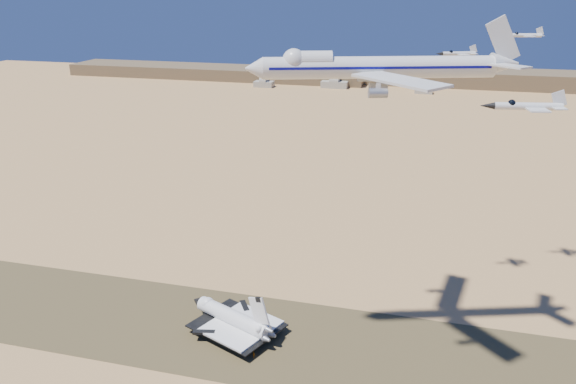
% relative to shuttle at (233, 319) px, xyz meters
% --- Properties ---
extents(ground, '(1200.00, 1200.00, 0.00)m').
position_rel_shuttle_xyz_m(ground, '(8.41, -1.15, -4.82)').
color(ground, tan).
rests_on(ground, ground).
extents(runway, '(600.00, 50.00, 0.06)m').
position_rel_shuttle_xyz_m(runway, '(8.41, -1.15, -4.79)').
color(runway, brown).
rests_on(runway, ground).
extents(ridgeline, '(960.00, 90.00, 18.00)m').
position_rel_shuttle_xyz_m(ridgeline, '(73.73, 526.15, 2.81)').
color(ridgeline, brown).
rests_on(ridgeline, ground).
extents(hangars, '(200.50, 29.50, 30.00)m').
position_rel_shuttle_xyz_m(hangars, '(-55.59, 477.28, 0.01)').
color(hangars, '#9D9A8B').
rests_on(hangars, ground).
extents(shuttle, '(36.82, 30.97, 17.91)m').
position_rel_shuttle_xyz_m(shuttle, '(0.00, 0.00, 0.00)').
color(shuttle, white).
rests_on(shuttle, runway).
extents(carrier_747, '(74.73, 55.51, 18.77)m').
position_rel_shuttle_xyz_m(carrier_747, '(42.48, 1.47, 85.68)').
color(carrier_747, silver).
extents(crew_a, '(0.55, 0.71, 1.70)m').
position_rel_shuttle_xyz_m(crew_a, '(6.61, -7.57, -3.90)').
color(crew_a, orange).
rests_on(crew_a, runway).
extents(crew_b, '(0.96, 1.01, 1.83)m').
position_rel_shuttle_xyz_m(crew_b, '(11.55, -12.22, -3.84)').
color(crew_b, orange).
rests_on(crew_b, runway).
extents(crew_c, '(1.21, 0.96, 1.84)m').
position_rel_shuttle_xyz_m(crew_c, '(10.52, -9.88, -3.84)').
color(crew_c, orange).
rests_on(crew_c, runway).
extents(chase_jet_a, '(15.53, 8.74, 3.90)m').
position_rel_shuttle_xyz_m(chase_jet_a, '(76.53, -42.35, 85.57)').
color(chase_jet_a, silver).
extents(chase_jet_e, '(14.02, 8.29, 3.60)m').
position_rel_shuttle_xyz_m(chase_jet_e, '(66.34, 48.67, 84.89)').
color(chase_jet_e, silver).
extents(chase_jet_f, '(14.52, 8.28, 3.67)m').
position_rel_shuttle_xyz_m(chase_jet_f, '(88.29, 63.52, 90.11)').
color(chase_jet_f, silver).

